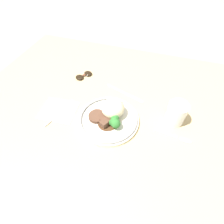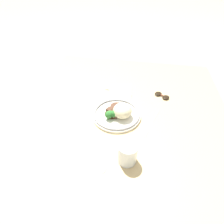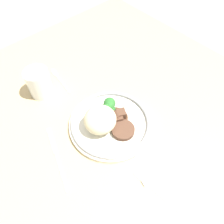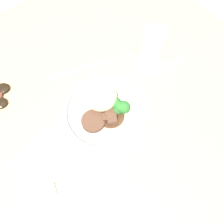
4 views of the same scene
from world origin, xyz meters
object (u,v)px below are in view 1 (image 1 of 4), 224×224
Objects in this scene: knife at (126,94)px; sunglasses at (84,75)px; fork at (62,110)px; plate at (110,116)px; juice_glass at (176,114)px; spoon at (180,138)px.

sunglasses reaches higher than knife.
knife is 0.26m from sunglasses.
sunglasses is (-0.01, 0.26, 0.00)m from fork.
plate is at bearing -79.05° from knife.
plate reaches higher than sunglasses.
juice_glass is 0.49× the size of knife.
juice_glass is 0.26m from knife.
plate is at bearing -12.68° from sunglasses.
knife is at bearing 20.14° from sunglasses.
plate is 1.77× the size of spoon.
sunglasses is (-0.53, 0.25, 0.01)m from spoon.
knife is at bearing 157.49° from juice_glass.
spoon is at bearing -66.83° from juice_glass.
sunglasses is (-0.23, 0.24, -0.02)m from plate.
fork is 0.52m from spoon.
juice_glass is 0.10m from spoon.
plate is 1.48× the size of fork.
fork is at bearing -54.02° from sunglasses.
sunglasses is (-0.50, 0.16, -0.04)m from juice_glass.
juice_glass is 0.50m from fork.
fork is (-0.22, -0.01, -0.02)m from plate.
plate is 0.30m from spoon.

